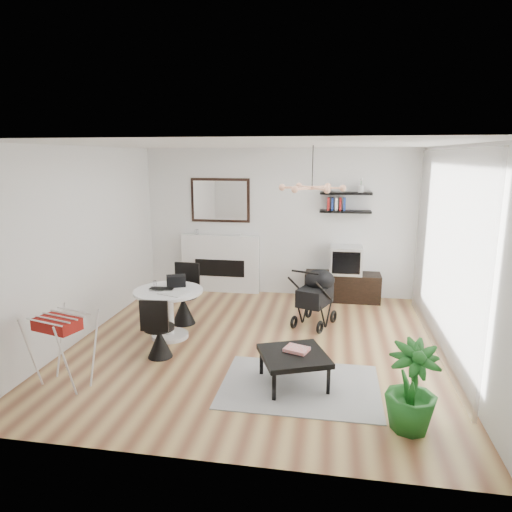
% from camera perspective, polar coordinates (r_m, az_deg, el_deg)
% --- Properties ---
extents(floor, '(5.00, 5.00, 0.00)m').
position_cam_1_polar(floor, '(6.44, 0.02, -11.05)').
color(floor, brown).
rests_on(floor, ground).
extents(ceiling, '(5.00, 5.00, 0.00)m').
position_cam_1_polar(ceiling, '(5.91, 0.03, 13.74)').
color(ceiling, white).
rests_on(ceiling, wall_back).
extents(wall_back, '(5.00, 0.00, 5.00)m').
position_cam_1_polar(wall_back, '(8.47, 2.85, 4.17)').
color(wall_back, white).
rests_on(wall_back, floor).
extents(wall_left, '(0.00, 5.00, 5.00)m').
position_cam_1_polar(wall_left, '(6.89, -20.94, 1.45)').
color(wall_left, white).
rests_on(wall_left, floor).
extents(wall_right, '(0.00, 5.00, 5.00)m').
position_cam_1_polar(wall_right, '(6.14, 23.71, -0.05)').
color(wall_right, white).
rests_on(wall_right, floor).
extents(sheer_curtain, '(0.04, 3.60, 2.60)m').
position_cam_1_polar(sheer_curtain, '(6.30, 22.40, 0.37)').
color(sheer_curtain, white).
rests_on(sheer_curtain, wall_right).
extents(fireplace, '(1.50, 0.17, 2.16)m').
position_cam_1_polar(fireplace, '(8.71, -4.46, -0.07)').
color(fireplace, white).
rests_on(fireplace, floor).
extents(shelf_lower, '(0.90, 0.25, 0.04)m').
position_cam_1_polar(shelf_lower, '(8.25, 11.09, 5.49)').
color(shelf_lower, black).
rests_on(shelf_lower, wall_back).
extents(shelf_upper, '(0.90, 0.25, 0.04)m').
position_cam_1_polar(shelf_upper, '(8.22, 11.19, 7.70)').
color(shelf_upper, black).
rests_on(shelf_upper, wall_back).
extents(pendant_lamp, '(0.90, 0.90, 0.10)m').
position_cam_1_polar(pendant_lamp, '(6.14, 7.02, 8.46)').
color(pendant_lamp, tan).
rests_on(pendant_lamp, ceiling).
extents(tv_console, '(1.33, 0.47, 0.50)m').
position_cam_1_polar(tv_console, '(8.41, 10.73, -3.78)').
color(tv_console, black).
rests_on(tv_console, floor).
extents(crt_tv, '(0.57, 0.49, 0.49)m').
position_cam_1_polar(crt_tv, '(8.28, 11.17, -0.49)').
color(crt_tv, silver).
rests_on(crt_tv, tv_console).
extents(dining_table, '(0.97, 0.97, 0.71)m').
position_cam_1_polar(dining_table, '(6.64, -10.83, -6.19)').
color(dining_table, white).
rests_on(dining_table, floor).
extents(laptop, '(0.35, 0.24, 0.03)m').
position_cam_1_polar(laptop, '(6.54, -11.84, -4.18)').
color(laptop, black).
rests_on(laptop, dining_table).
extents(black_bag, '(0.31, 0.25, 0.16)m').
position_cam_1_polar(black_bag, '(6.71, -9.96, -3.08)').
color(black_bag, black).
rests_on(black_bag, dining_table).
extents(newspaper, '(0.44, 0.40, 0.01)m').
position_cam_1_polar(newspaper, '(6.40, -10.21, -4.56)').
color(newspaper, silver).
rests_on(newspaper, dining_table).
extents(drinking_glass, '(0.05, 0.05, 0.09)m').
position_cam_1_polar(drinking_glass, '(6.75, -12.52, -3.42)').
color(drinking_glass, white).
rests_on(drinking_glass, dining_table).
extents(chair_far, '(0.44, 0.46, 0.93)m').
position_cam_1_polar(chair_far, '(7.22, -9.01, -6.06)').
color(chair_far, black).
rests_on(chair_far, floor).
extents(chair_near, '(0.39, 0.41, 0.83)m').
position_cam_1_polar(chair_near, '(6.11, -12.01, -10.03)').
color(chair_near, black).
rests_on(chair_near, floor).
extents(drying_rack, '(0.69, 0.66, 0.85)m').
position_cam_1_polar(drying_rack, '(5.65, -22.98, -10.62)').
color(drying_rack, white).
rests_on(drying_rack, floor).
extents(stroller, '(0.71, 0.87, 0.95)m').
position_cam_1_polar(stroller, '(7.13, 7.51, -5.31)').
color(stroller, black).
rests_on(stroller, floor).
extents(rug, '(1.78, 1.28, 0.01)m').
position_cam_1_polar(rug, '(5.41, 5.51, -15.88)').
color(rug, '#989898').
rests_on(rug, floor).
extents(coffee_table, '(0.93, 0.93, 0.37)m').
position_cam_1_polar(coffee_table, '(5.31, 4.74, -12.45)').
color(coffee_table, black).
rests_on(coffee_table, rug).
extents(magazines, '(0.32, 0.28, 0.04)m').
position_cam_1_polar(magazines, '(5.35, 5.11, -11.54)').
color(magazines, '#DB3936').
rests_on(magazines, coffee_table).
extents(potted_plant, '(0.55, 0.55, 0.87)m').
position_cam_1_polar(potted_plant, '(4.69, 18.89, -15.26)').
color(potted_plant, '#1B611E').
rests_on(potted_plant, floor).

